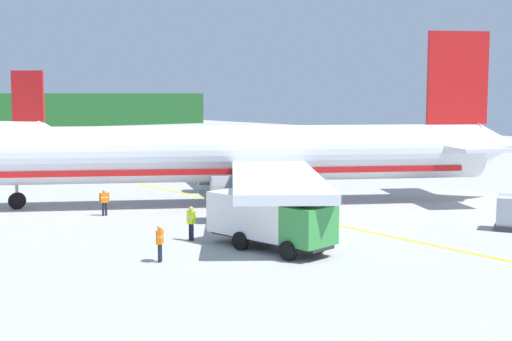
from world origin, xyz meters
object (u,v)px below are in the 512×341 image
Objects in this scene: airliner_foreground at (233,155)px; cargo_container_mid at (511,213)px; cargo_container_near at (307,207)px; crew_loader_left at (160,240)px; crew_loader_right at (191,220)px; crew_marshaller at (104,200)px; service_truck_fuel at (269,219)px.

cargo_container_mid is (6.84, -16.86, -2.46)m from airliner_foreground.
cargo_container_near is 12.38m from crew_loader_left.
cargo_container_near reaches higher than crew_loader_right.
crew_marshaller is at bearing 91.47° from crew_loader_right.
crew_marshaller is at bearing 98.97° from service_truck_fuel.
service_truck_fuel is 5.63m from crew_loader_left.
service_truck_fuel is 4.13× the size of crew_loader_left.
cargo_container_mid is 1.34× the size of crew_loader_left.
cargo_container_mid is 1.27× the size of crew_loader_right.
crew_loader_left is at bearing -104.95° from crew_marshaller.
crew_marshaller is at bearing 132.69° from cargo_container_near.
airliner_foreground is 9.35m from crew_marshaller.
crew_marshaller is 0.98× the size of crew_loader_left.
crew_loader_right is (-15.55, 8.53, 0.12)m from cargo_container_mid.
cargo_container_near is 0.85× the size of cargo_container_mid.
cargo_container_near is at bearing 15.91° from crew_loader_left.
cargo_container_near is at bearing -47.31° from crew_marshaller.
cargo_container_mid is 24.03m from crew_marshaller.
crew_marshaller is (-8.95, 1.25, -2.42)m from airliner_foreground.
crew_marshaller is 13.08m from crew_loader_left.
crew_loader_right is at bearing 40.25° from crew_loader_left.
crew_marshaller is at bearing 75.05° from crew_loader_left.
cargo_container_mid is 19.93m from crew_loader_left.
service_truck_fuel is 3.08× the size of cargo_container_mid.
crew_marshaller is at bearing 131.10° from cargo_container_mid.
service_truck_fuel is at bearing -81.03° from crew_marshaller.
service_truck_fuel is at bearing -145.65° from cargo_container_near.
crew_loader_right is at bearing 115.24° from service_truck_fuel.
cargo_container_mid is at bearing -18.24° from service_truck_fuel.
cargo_container_mid is 17.74m from crew_loader_right.
airliner_foreground is at bearing -7.94° from crew_marshaller.
cargo_container_near is at bearing 129.34° from cargo_container_mid.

